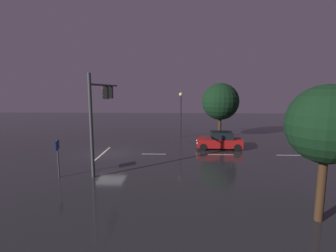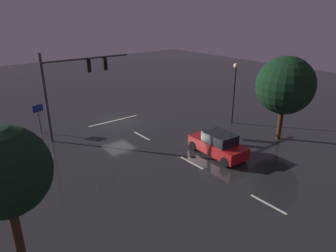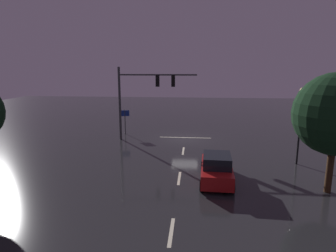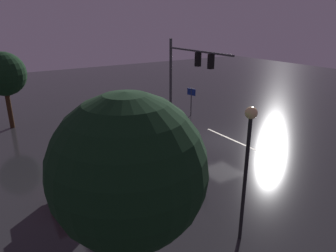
{
  "view_description": "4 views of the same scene",
  "coord_description": "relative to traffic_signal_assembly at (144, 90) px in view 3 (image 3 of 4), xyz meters",
  "views": [
    {
      "loc": [
        21.98,
        6.07,
        5.76
      ],
      "look_at": [
        0.16,
        5.29,
        2.59
      ],
      "focal_mm": 26.86,
      "sensor_mm": 36.0,
      "label": 1
    },
    {
      "loc": [
        12.63,
        23.38,
        9.63
      ],
      "look_at": [
        -0.21,
        7.2,
        1.77
      ],
      "focal_mm": 32.64,
      "sensor_mm": 36.0,
      "label": 2
    },
    {
      "loc": [
        -0.88,
        26.88,
        6.71
      ],
      "look_at": [
        1.03,
        6.48,
        2.58
      ],
      "focal_mm": 30.86,
      "sensor_mm": 36.0,
      "label": 3
    },
    {
      "loc": [
        -15.11,
        14.37,
        8.22
      ],
      "look_at": [
        -0.75,
        5.19,
        2.3
      ],
      "focal_mm": 32.81,
      "sensor_mm": 36.0,
      "label": 4
    }
  ],
  "objects": [
    {
      "name": "ground_plane",
      "position": [
        -3.85,
        -0.52,
        -4.7
      ],
      "size": [
        80.0,
        80.0,
        0.0
      ],
      "primitive_type": "plane",
      "color": "#232326"
    },
    {
      "name": "traffic_signal_assembly",
      "position": [
        0.0,
        0.0,
        0.0
      ],
      "size": [
        7.26,
        0.47,
        6.81
      ],
      "color": "#383A3D",
      "rests_on": "ground_plane"
    },
    {
      "name": "lane_dash_far",
      "position": [
        -3.85,
        3.48,
        -4.69
      ],
      "size": [
        0.16,
        2.2,
        0.01
      ],
      "primitive_type": "cube",
      "rotation": [
        0.0,
        0.0,
        1.57
      ],
      "color": "beige",
      "rests_on": "ground_plane"
    },
    {
      "name": "lane_dash_mid",
      "position": [
        -3.85,
        9.48,
        -4.69
      ],
      "size": [
        0.16,
        2.2,
        0.01
      ],
      "primitive_type": "cube",
      "rotation": [
        0.0,
        0.0,
        1.57
      ],
      "color": "beige",
      "rests_on": "ground_plane"
    },
    {
      "name": "lane_dash_near",
      "position": [
        -3.85,
        15.48,
        -4.69
      ],
      "size": [
        0.16,
        2.2,
        0.01
      ],
      "primitive_type": "cube",
      "rotation": [
        0.0,
        0.0,
        1.57
      ],
      "color": "beige",
      "rests_on": "ground_plane"
    },
    {
      "name": "stop_bar",
      "position": [
        -3.85,
        -1.19,
        -4.69
      ],
      "size": [
        5.0,
        0.16,
        0.01
      ],
      "primitive_type": "cube",
      "color": "beige",
      "rests_on": "ground_plane"
    },
    {
      "name": "car_approaching",
      "position": [
        -6.1,
        9.74,
        -3.9
      ],
      "size": [
        2.07,
        4.43,
        1.7
      ],
      "color": "maroon",
      "rests_on": "ground_plane"
    },
    {
      "name": "street_lamp_left_kerb",
      "position": [
        -12.0,
        6.0,
        -0.95
      ],
      "size": [
        0.44,
        0.44,
        5.41
      ],
      "color": "black",
      "rests_on": "ground_plane"
    },
    {
      "name": "route_sign",
      "position": [
        2.38,
        -2.26,
        -2.89
      ],
      "size": [
        0.89,
        0.27,
        2.51
      ],
      "color": "#383A3D",
      "rests_on": "ground_plane"
    },
    {
      "name": "tree_left_near",
      "position": [
        -12.09,
        10.73,
        -0.37
      ],
      "size": [
        4.37,
        4.37,
        6.53
      ],
      "color": "#382314",
      "rests_on": "ground_plane"
    }
  ]
}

